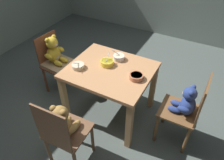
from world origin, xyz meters
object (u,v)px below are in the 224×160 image
teddy_chair_near_left (55,57)px  teddy_chair_near_front (63,127)px  porridge_bowl_yellow_center (107,63)px  porridge_bowl_cream_near_left (78,66)px  porridge_bowl_white_far_center (119,57)px  porridge_bowl_terracotta_near_right (136,77)px  teddy_chair_near_right (186,106)px  dining_table (110,77)px

teddy_chair_near_left → teddy_chair_near_front: bearing=-40.9°
teddy_chair_near_front → porridge_bowl_yellow_center: 0.92m
porridge_bowl_cream_near_left → porridge_bowl_yellow_center: bearing=38.8°
porridge_bowl_yellow_center → porridge_bowl_cream_near_left: bearing=-141.2°
teddy_chair_near_left → porridge_bowl_white_far_center: teddy_chair_near_left is taller
porridge_bowl_terracotta_near_right → porridge_bowl_yellow_center: 0.42m
teddy_chair_near_front → porridge_bowl_terracotta_near_right: teddy_chair_near_front is taller
teddy_chair_near_front → teddy_chair_near_right: teddy_chair_near_right is taller
teddy_chair_near_front → porridge_bowl_white_far_center: size_ratio=6.47×
teddy_chair_near_front → teddy_chair_near_left: bearing=41.3°
porridge_bowl_white_far_center → teddy_chair_near_left: bearing=-169.8°
porridge_bowl_terracotta_near_right → porridge_bowl_cream_near_left: size_ratio=1.00×
teddy_chair_near_front → porridge_bowl_cream_near_left: 0.77m
teddy_chair_near_right → porridge_bowl_yellow_center: bearing=-2.9°
dining_table → teddy_chair_near_front: bearing=-93.0°
teddy_chair_near_right → porridge_bowl_cream_near_left: bearing=7.5°
porridge_bowl_terracotta_near_right → porridge_bowl_cream_near_left: porridge_bowl_cream_near_left is taller
porridge_bowl_terracotta_near_right → porridge_bowl_white_far_center: bearing=144.7°
teddy_chair_near_right → porridge_bowl_terracotta_near_right: bearing=2.4°
porridge_bowl_white_far_center → porridge_bowl_terracotta_near_right: size_ratio=0.92×
porridge_bowl_terracotta_near_right → porridge_bowl_yellow_center: porridge_bowl_yellow_center is taller
porridge_bowl_white_far_center → porridge_bowl_yellow_center: porridge_bowl_yellow_center is taller
porridge_bowl_white_far_center → porridge_bowl_cream_near_left: porridge_bowl_white_far_center is taller
teddy_chair_near_left → porridge_bowl_yellow_center: size_ratio=5.28×
porridge_bowl_white_far_center → teddy_chair_near_right: bearing=-13.4°
teddy_chair_near_right → porridge_bowl_terracotta_near_right: teddy_chair_near_right is taller
teddy_chair_near_right → teddy_chair_near_left: (-1.82, 0.06, 0.02)m
dining_table → porridge_bowl_yellow_center: 0.17m
porridge_bowl_terracotta_near_right → porridge_bowl_yellow_center: size_ratio=0.93×
dining_table → porridge_bowl_white_far_center: bearing=91.0°
dining_table → porridge_bowl_cream_near_left: (-0.34, -0.16, 0.14)m
teddy_chair_near_left → porridge_bowl_cream_near_left: (0.57, -0.22, 0.18)m
teddy_chair_near_right → teddy_chair_near_left: teddy_chair_near_right is taller
teddy_chair_near_left → porridge_bowl_yellow_center: 0.85m
teddy_chair_near_front → teddy_chair_near_right: bearing=-50.6°
porridge_bowl_white_far_center → porridge_bowl_terracotta_near_right: 0.42m
porridge_bowl_yellow_center → porridge_bowl_cream_near_left: porridge_bowl_yellow_center is taller
teddy_chair_near_right → porridge_bowl_yellow_center: 1.01m
teddy_chair_near_front → porridge_bowl_yellow_center: teddy_chair_near_front is taller
teddy_chair_near_front → porridge_bowl_cream_near_left: (-0.29, 0.68, 0.18)m
dining_table → porridge_bowl_cream_near_left: size_ratio=6.21×
porridge_bowl_terracotta_near_right → teddy_chair_near_left: bearing=176.2°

